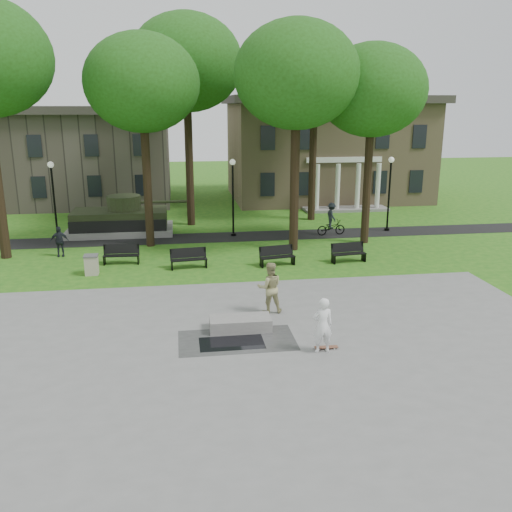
{
  "coord_description": "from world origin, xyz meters",
  "views": [
    {
      "loc": [
        -2.81,
        -20.39,
        7.79
      ],
      "look_at": [
        0.49,
        2.42,
        1.4
      ],
      "focal_mm": 38.0,
      "sensor_mm": 36.0,
      "label": 1
    }
  ],
  "objects": [
    {
      "name": "skateboard",
      "position": [
        1.86,
        -4.41,
        0.06
      ],
      "size": [
        0.79,
        0.23,
        0.07
      ],
      "primitive_type": "cube",
      "rotation": [
        0.0,
        0.0,
        -0.04
      ],
      "color": "brown",
      "rests_on": "plaza"
    },
    {
      "name": "concrete_block",
      "position": [
        -0.77,
        -2.36,
        0.24
      ],
      "size": [
        2.21,
        1.03,
        0.45
      ],
      "primitive_type": "cube",
      "rotation": [
        0.0,
        0.0,
        -0.01
      ],
      "color": "gray",
      "rests_on": "plaza"
    },
    {
      "name": "trash_bin",
      "position": [
        -7.04,
        5.28,
        0.49
      ],
      "size": [
        0.68,
        0.68,
        0.96
      ],
      "rotation": [
        0.0,
        0.0,
        0.03
      ],
      "color": "#B2A893",
      "rests_on": "ground"
    },
    {
      "name": "park_bench_1",
      "position": [
        -2.41,
        5.7,
        0.52
      ],
      "size": [
        1.84,
        0.72,
        1.0
      ],
      "rotation": [
        0.0,
        0.0,
        0.11
      ],
      "color": "black",
      "rests_on": "ground"
    },
    {
      "name": "lamp_mid",
      "position": [
        0.5,
        12.3,
        2.79
      ],
      "size": [
        0.36,
        0.36,
        4.73
      ],
      "color": "black",
      "rests_on": "ground"
    },
    {
      "name": "park_bench_3",
      "position": [
        5.78,
        5.63,
        0.52
      ],
      "size": [
        1.84,
        0.74,
        1.0
      ],
      "rotation": [
        0.0,
        0.0,
        0.12
      ],
      "color": "black",
      "rests_on": "ground"
    },
    {
      "name": "footpath",
      "position": [
        0.0,
        12.0,
        0.01
      ],
      "size": [
        44.0,
        2.6,
        0.01
      ],
      "primitive_type": "cube",
      "color": "black",
      "rests_on": "ground"
    },
    {
      "name": "lamp_left",
      "position": [
        -10.0,
        12.3,
        2.79
      ],
      "size": [
        0.36,
        0.36,
        4.73
      ],
      "color": "black",
      "rests_on": "ground"
    },
    {
      "name": "puddle",
      "position": [
        -1.2,
        -3.51,
        0.02
      ],
      "size": [
        2.2,
        1.2,
        0.0
      ],
      "primitive_type": "cube",
      "color": "black",
      "rests_on": "plaza"
    },
    {
      "name": "cyclist",
      "position": [
        6.58,
        11.66,
        0.83
      ],
      "size": [
        1.86,
        1.08,
        2.03
      ],
      "rotation": [
        0.0,
        0.0,
        1.67
      ],
      "color": "black",
      "rests_on": "ground"
    },
    {
      "name": "pedestrian_walker",
      "position": [
        -9.19,
        8.88,
        0.82
      ],
      "size": [
        1.01,
        0.52,
        1.64
      ],
      "primitive_type": "imported",
      "rotation": [
        0.0,
        0.0,
        0.13
      ],
      "color": "black",
      "rests_on": "ground"
    },
    {
      "name": "park_bench_0",
      "position": [
        -5.8,
        6.97,
        0.52
      ],
      "size": [
        1.82,
        0.61,
        1.0
      ],
      "rotation": [
        0.0,
        0.0,
        -0.05
      ],
      "color": "black",
      "rests_on": "ground"
    },
    {
      "name": "building_left",
      "position": [
        -11.0,
        26.5,
        3.6
      ],
      "size": [
        15.0,
        10.0,
        7.2
      ],
      "primitive_type": "cube",
      "color": "#4C443D",
      "rests_on": "ground"
    },
    {
      "name": "tree_4",
      "position": [
        -2.0,
        16.0,
        10.39
      ],
      "size": [
        7.2,
        7.2,
        13.5
      ],
      "color": "black",
      "rests_on": "ground"
    },
    {
      "name": "park_bench_2",
      "position": [
        2.03,
        5.53,
        0.52
      ],
      "size": [
        1.85,
        0.84,
        1.0
      ],
      "rotation": [
        0.0,
        0.0,
        0.18
      ],
      "color": "black",
      "rests_on": "ground"
    },
    {
      "name": "friend_watching",
      "position": [
        0.55,
        -0.84,
        1.03
      ],
      "size": [
        0.99,
        0.77,
        2.01
      ],
      "primitive_type": "imported",
      "rotation": [
        0.0,
        0.0,
        3.15
      ],
      "color": "tan",
      "rests_on": "plaza"
    },
    {
      "name": "plaza",
      "position": [
        0.0,
        -5.0,
        0.01
      ],
      "size": [
        22.0,
        16.0,
        0.02
      ],
      "primitive_type": "cube",
      "color": "gray",
      "rests_on": "ground"
    },
    {
      "name": "tank_monument",
      "position": [
        -6.46,
        14.0,
        0.86
      ],
      "size": [
        7.45,
        3.4,
        2.4
      ],
      "color": "gray",
      "rests_on": "ground"
    },
    {
      "name": "ground",
      "position": [
        0.0,
        0.0,
        0.0
      ],
      "size": [
        120.0,
        120.0,
        0.0
      ],
      "primitive_type": "plane",
      "color": "#225D15",
      "rests_on": "ground"
    },
    {
      "name": "building_right",
      "position": [
        10.0,
        26.0,
        4.34
      ],
      "size": [
        17.0,
        12.0,
        8.6
      ],
      "color": "#9E8460",
      "rests_on": "ground"
    },
    {
      "name": "lamp_right",
      "position": [
        10.5,
        12.3,
        2.79
      ],
      "size": [
        0.36,
        0.36,
        4.73
      ],
      "color": "black",
      "rests_on": "ground"
    },
    {
      "name": "tree_5",
      "position": [
        6.5,
        16.5,
        9.67
      ],
      "size": [
        6.4,
        6.4,
        12.44
      ],
      "color": "black",
      "rests_on": "ground"
    },
    {
      "name": "tree_2",
      "position": [
        3.5,
        8.5,
        9.32
      ],
      "size": [
        6.6,
        6.6,
        12.16
      ],
      "color": "black",
      "rests_on": "ground"
    },
    {
      "name": "tree_3",
      "position": [
        8.0,
        9.5,
        8.6
      ],
      "size": [
        6.0,
        6.0,
        11.19
      ],
      "color": "black",
      "rests_on": "ground"
    },
    {
      "name": "skateboarder",
      "position": [
        1.65,
        -4.61,
        0.96
      ],
      "size": [
        0.72,
        0.5,
        1.87
      ],
      "primitive_type": "imported",
      "rotation": [
        0.0,
        0.0,
        3.22
      ],
      "color": "white",
      "rests_on": "plaza"
    },
    {
      "name": "tree_1",
      "position": [
        -4.5,
        10.5,
        8.95
      ],
      "size": [
        6.2,
        6.2,
        11.63
      ],
      "color": "black",
      "rests_on": "ground"
    }
  ]
}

